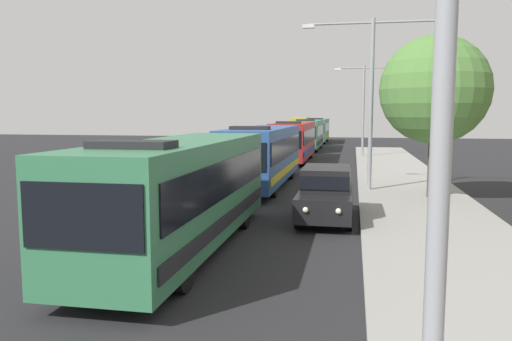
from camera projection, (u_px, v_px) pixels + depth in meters
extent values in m
cube|color=#33724C|center=(183.00, 189.00, 13.83)|extent=(2.50, 10.44, 2.70)
cube|color=black|center=(227.00, 178.00, 13.55)|extent=(0.04, 9.61, 1.00)
cube|color=black|center=(139.00, 176.00, 14.03)|extent=(0.04, 9.61, 1.00)
cube|color=black|center=(82.00, 217.00, 8.69)|extent=(2.30, 0.04, 1.20)
cube|color=black|center=(228.00, 219.00, 13.68)|extent=(0.03, 9.92, 0.36)
cube|color=black|center=(132.00, 144.00, 10.61)|extent=(1.75, 0.90, 0.16)
cylinder|color=black|center=(182.00, 269.00, 10.60)|extent=(0.28, 1.00, 1.00)
cylinder|color=black|center=(87.00, 263.00, 11.02)|extent=(0.28, 1.00, 1.00)
cylinder|color=black|center=(244.00, 213.00, 16.56)|extent=(0.28, 1.00, 1.00)
cylinder|color=black|center=(181.00, 211.00, 16.98)|extent=(0.28, 1.00, 1.00)
cube|color=#284C8C|center=(263.00, 153.00, 26.15)|extent=(2.50, 11.32, 2.70)
cube|color=black|center=(287.00, 147.00, 25.87)|extent=(0.04, 10.42, 1.00)
cube|color=black|center=(239.00, 146.00, 26.35)|extent=(0.04, 10.42, 1.00)
cube|color=black|center=(239.00, 157.00, 20.57)|extent=(2.30, 0.04, 1.20)
cube|color=gold|center=(287.00, 169.00, 26.00)|extent=(0.03, 10.76, 0.36)
cube|color=black|center=(250.00, 128.00, 22.67)|extent=(1.75, 0.90, 0.16)
cylinder|color=black|center=(273.00, 186.00, 22.65)|extent=(0.28, 1.00, 1.00)
cylinder|color=black|center=(226.00, 185.00, 23.07)|extent=(0.28, 1.00, 1.00)
cylinder|color=black|center=(291.00, 170.00, 29.11)|extent=(0.28, 1.00, 1.00)
cylinder|color=black|center=(254.00, 169.00, 29.53)|extent=(0.28, 1.00, 1.00)
cube|color=maroon|center=(294.00, 140.00, 39.38)|extent=(2.50, 10.74, 2.70)
cube|color=black|center=(310.00, 136.00, 39.10)|extent=(0.04, 9.88, 1.00)
cube|color=black|center=(278.00, 135.00, 39.59)|extent=(0.04, 9.88, 1.00)
cube|color=black|center=(284.00, 140.00, 34.10)|extent=(2.30, 0.04, 1.20)
cube|color=navy|center=(310.00, 150.00, 39.23)|extent=(0.03, 10.20, 0.36)
cube|color=black|center=(289.00, 122.00, 36.08)|extent=(1.75, 0.90, 0.16)
cylinder|color=black|center=(303.00, 159.00, 36.07)|extent=(0.28, 1.00, 1.00)
cylinder|color=black|center=(273.00, 159.00, 36.48)|extent=(0.28, 1.00, 1.00)
cylinder|color=black|center=(311.00, 152.00, 42.19)|extent=(0.28, 1.00, 1.00)
cylinder|color=black|center=(285.00, 152.00, 42.61)|extent=(0.28, 1.00, 1.00)
cube|color=#33724C|center=(308.00, 134.00, 51.92)|extent=(2.50, 10.56, 2.70)
cube|color=black|center=(320.00, 130.00, 51.64)|extent=(0.04, 9.71, 1.00)
cube|color=black|center=(296.00, 130.00, 52.12)|extent=(0.04, 9.71, 1.00)
cube|color=black|center=(303.00, 133.00, 46.72)|extent=(2.30, 0.04, 1.20)
cube|color=black|center=(320.00, 141.00, 51.77)|extent=(0.03, 10.03, 0.36)
cube|color=black|center=(305.00, 120.00, 48.67)|extent=(1.75, 0.90, 0.16)
cylinder|color=black|center=(316.00, 147.00, 48.66)|extent=(0.28, 1.00, 1.00)
cylinder|color=black|center=(294.00, 147.00, 49.07)|extent=(0.28, 1.00, 1.00)
cylinder|color=black|center=(320.00, 144.00, 54.68)|extent=(0.28, 1.00, 1.00)
cylinder|color=black|center=(300.00, 143.00, 55.10)|extent=(0.28, 1.00, 1.00)
cube|color=#33724C|center=(317.00, 129.00, 65.01)|extent=(2.50, 11.08, 2.70)
cube|color=black|center=(327.00, 127.00, 64.73)|extent=(0.04, 10.20, 1.00)
cube|color=black|center=(308.00, 127.00, 65.21)|extent=(0.04, 10.20, 1.00)
cube|color=black|center=(314.00, 128.00, 59.55)|extent=(2.30, 0.04, 1.20)
cube|color=gold|center=(327.00, 136.00, 64.86)|extent=(0.03, 10.53, 0.36)
cube|color=black|center=(316.00, 119.00, 61.61)|extent=(1.75, 0.90, 0.16)
cylinder|color=black|center=(324.00, 140.00, 61.59)|extent=(0.28, 1.00, 1.00)
cylinder|color=black|center=(306.00, 140.00, 62.01)|extent=(0.28, 1.00, 1.00)
cylinder|color=black|center=(327.00, 138.00, 67.91)|extent=(0.28, 1.00, 1.00)
cylinder|color=black|center=(311.00, 137.00, 68.33)|extent=(0.28, 1.00, 1.00)
cube|color=black|center=(326.00, 201.00, 17.69)|extent=(1.84, 4.52, 0.80)
cube|color=black|center=(326.00, 178.00, 17.75)|extent=(1.62, 2.62, 0.80)
cube|color=black|center=(326.00, 178.00, 17.75)|extent=(1.66, 2.71, 0.44)
sphere|color=#F9EFCC|center=(305.00, 210.00, 15.55)|extent=(0.18, 0.18, 0.18)
sphere|color=#F9EFCC|center=(338.00, 211.00, 15.36)|extent=(0.18, 0.18, 0.18)
cylinder|color=black|center=(298.00, 218.00, 16.52)|extent=(0.22, 0.70, 0.70)
cylinder|color=black|center=(349.00, 220.00, 16.21)|extent=(0.22, 0.70, 0.70)
cylinder|color=black|center=(306.00, 203.00, 19.25)|extent=(0.22, 0.70, 0.70)
cylinder|color=black|center=(350.00, 205.00, 18.94)|extent=(0.22, 0.70, 0.70)
cube|color=black|center=(297.00, 130.00, 71.34)|extent=(2.30, 1.80, 2.20)
cube|color=gold|center=(300.00, 127.00, 75.24)|extent=(2.35, 6.29, 2.70)
cube|color=black|center=(296.00, 128.00, 70.41)|extent=(2.07, 0.04, 0.90)
cylinder|color=black|center=(290.00, 137.00, 71.65)|extent=(0.26, 0.90, 0.90)
cylinder|color=black|center=(304.00, 137.00, 71.26)|extent=(0.26, 0.90, 0.90)
cylinder|color=black|center=(294.00, 135.00, 76.89)|extent=(0.26, 0.90, 0.90)
cylinder|color=black|center=(307.00, 135.00, 76.50)|extent=(0.26, 0.90, 0.90)
cylinder|color=gray|center=(444.00, 66.00, 4.54)|extent=(0.20, 0.20, 8.13)
cylinder|color=gray|center=(371.00, 105.00, 23.60)|extent=(0.20, 0.20, 8.02)
cylinder|color=gray|center=(341.00, 24.00, 23.46)|extent=(2.99, 0.10, 0.10)
cube|color=silver|center=(309.00, 26.00, 23.75)|extent=(0.56, 0.28, 0.16)
cylinder|color=gray|center=(407.00, 21.00, 22.89)|extent=(2.99, 0.10, 0.10)
cube|color=silver|center=(441.00, 22.00, 22.61)|extent=(0.56, 0.28, 0.16)
cylinder|color=gray|center=(363.00, 111.00, 42.68)|extent=(0.20, 0.20, 7.65)
cylinder|color=gray|center=(351.00, 68.00, 42.48)|extent=(2.22, 0.10, 0.10)
cube|color=silver|center=(338.00, 69.00, 42.70)|extent=(0.56, 0.28, 0.16)
cylinder|color=gray|center=(378.00, 68.00, 42.06)|extent=(2.22, 0.10, 0.10)
cube|color=silver|center=(391.00, 68.00, 41.86)|extent=(0.56, 0.28, 0.16)
cylinder|color=#4C3823|center=(431.00, 165.00, 21.70)|extent=(0.32, 0.32, 2.78)
sphere|color=#4C7A38|center=(434.00, 90.00, 21.33)|extent=(4.63, 4.63, 4.63)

